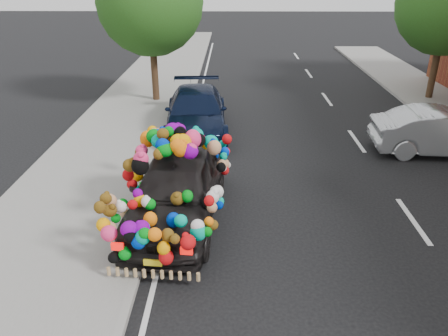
# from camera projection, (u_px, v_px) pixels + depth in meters

# --- Properties ---
(ground) EXTENTS (100.00, 100.00, 0.00)m
(ground) POSITION_uv_depth(u_px,v_px,m) (256.00, 219.00, 10.08)
(ground) COLOR black
(ground) RESTS_ON ground
(sidewalk) EXTENTS (4.00, 60.00, 0.12)m
(sidewalk) POSITION_uv_depth(u_px,v_px,m) (71.00, 215.00, 10.12)
(sidewalk) COLOR gray
(sidewalk) RESTS_ON ground
(kerb) EXTENTS (0.15, 60.00, 0.13)m
(kerb) POSITION_uv_depth(u_px,v_px,m) (155.00, 216.00, 10.09)
(kerb) COLOR gray
(kerb) RESTS_ON ground
(lane_markings) EXTENTS (6.00, 50.00, 0.01)m
(lane_markings) POSITION_uv_depth(u_px,v_px,m) (413.00, 220.00, 10.02)
(lane_markings) COLOR silver
(lane_markings) RESTS_ON ground
(tree_near_sidewalk) EXTENTS (4.20, 4.20, 6.13)m
(tree_near_sidewalk) POSITION_uv_depth(u_px,v_px,m) (150.00, 2.00, 17.04)
(tree_near_sidewalk) COLOR #332114
(tree_near_sidewalk) RESTS_ON ground
(tree_far_b) EXTENTS (4.00, 4.00, 5.90)m
(tree_far_b) POSITION_uv_depth(u_px,v_px,m) (447.00, 5.00, 17.38)
(tree_far_b) COLOR #332114
(tree_far_b) RESTS_ON ground
(plush_art_car) EXTENTS (2.58, 4.93, 2.20)m
(plush_art_car) POSITION_uv_depth(u_px,v_px,m) (176.00, 174.00, 9.64)
(plush_art_car) COLOR black
(plush_art_car) RESTS_ON ground
(navy_sedan) EXTENTS (2.37, 5.18, 1.47)m
(navy_sedan) POSITION_uv_depth(u_px,v_px,m) (196.00, 112.00, 15.03)
(navy_sedan) COLOR black
(navy_sedan) RESTS_ON ground
(silver_hatchback) EXTENTS (4.32, 1.73, 1.40)m
(silver_hatchback) POSITION_uv_depth(u_px,v_px,m) (444.00, 132.00, 13.32)
(silver_hatchback) COLOR #A9ACB0
(silver_hatchback) RESTS_ON ground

